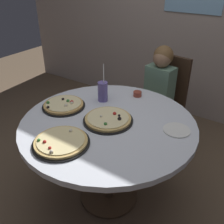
# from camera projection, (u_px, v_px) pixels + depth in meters

# --- Properties ---
(ground_plane) EXTENTS (8.00, 8.00, 0.00)m
(ground_plane) POSITION_uv_depth(u_px,v_px,m) (109.00, 195.00, 2.17)
(ground_plane) COLOR brown
(dining_table) EXTENTS (1.24, 1.24, 0.75)m
(dining_table) POSITION_uv_depth(u_px,v_px,m) (108.00, 132.00, 1.84)
(dining_table) COLOR silver
(dining_table) RESTS_ON ground_plane
(chair_wooden) EXTENTS (0.45, 0.45, 0.95)m
(chair_wooden) POSITION_uv_depth(u_px,v_px,m) (164.00, 97.00, 2.61)
(chair_wooden) COLOR #382619
(chair_wooden) RESTS_ON ground_plane
(diner_child) EXTENTS (0.30, 0.43, 1.08)m
(diner_child) POSITION_uv_depth(u_px,v_px,m) (153.00, 108.00, 2.51)
(diner_child) COLOR #3F4766
(diner_child) RESTS_ON ground_plane
(pizza_veggie) EXTENTS (0.36, 0.36, 0.05)m
(pizza_veggie) POSITION_uv_depth(u_px,v_px,m) (109.00, 119.00, 1.79)
(pizza_veggie) COLOR black
(pizza_veggie) RESTS_ON dining_table
(pizza_cheese) EXTENTS (0.36, 0.36, 0.05)m
(pizza_cheese) POSITION_uv_depth(u_px,v_px,m) (61.00, 142.00, 1.56)
(pizza_cheese) COLOR black
(pizza_cheese) RESTS_ON dining_table
(pizza_pepperoni) EXTENTS (0.33, 0.33, 0.05)m
(pizza_pepperoni) POSITION_uv_depth(u_px,v_px,m) (64.00, 105.00, 1.97)
(pizza_pepperoni) COLOR black
(pizza_pepperoni) RESTS_ON dining_table
(soda_cup) EXTENTS (0.08, 0.08, 0.31)m
(soda_cup) POSITION_uv_depth(u_px,v_px,m) (103.00, 91.00, 2.03)
(soda_cup) COLOR #6659A5
(soda_cup) RESTS_ON dining_table
(sauce_bowl) EXTENTS (0.07, 0.07, 0.04)m
(sauce_bowl) POSITION_uv_depth(u_px,v_px,m) (137.00, 94.00, 2.13)
(sauce_bowl) COLOR brown
(sauce_bowl) RESTS_ON dining_table
(plate_small) EXTENTS (0.18, 0.18, 0.01)m
(plate_small) POSITION_uv_depth(u_px,v_px,m) (177.00, 130.00, 1.69)
(plate_small) COLOR white
(plate_small) RESTS_ON dining_table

